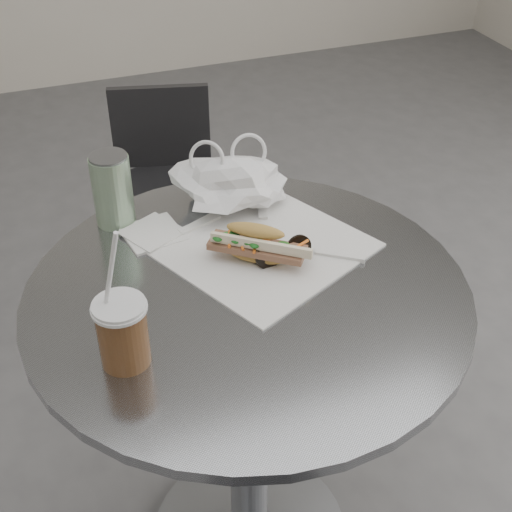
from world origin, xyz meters
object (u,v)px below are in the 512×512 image
object	(u,v)px
banh_mi	(256,244)
drink_can	(112,190)
sunglasses	(283,253)
chair_far	(167,224)
iced_coffee	(122,332)
cafe_table	(248,399)

from	to	relation	value
banh_mi	drink_can	size ratio (longest dim) A/B	1.51
sunglasses	drink_can	bearing A→B (deg)	132.93
chair_far	sunglasses	xyz separation A→B (m)	(0.03, -0.82, 0.45)
banh_mi	sunglasses	xyz separation A→B (m)	(0.04, -0.02, -0.02)
chair_far	sunglasses	size ratio (longest dim) A/B	6.33
iced_coffee	drink_can	bearing A→B (deg)	80.87
iced_coffee	sunglasses	xyz separation A→B (m)	(0.31, 0.15, -0.04)
chair_far	iced_coffee	bearing A→B (deg)	87.88
iced_coffee	drink_can	distance (m)	0.38
chair_far	sunglasses	distance (m)	0.94
chair_far	banh_mi	world-z (taller)	banh_mi
cafe_table	iced_coffee	bearing A→B (deg)	-156.84
chair_far	iced_coffee	distance (m)	1.12
chair_far	banh_mi	size ratio (longest dim) A/B	3.21
cafe_table	drink_can	xyz separation A→B (m)	(-0.17, 0.28, 0.35)
sunglasses	banh_mi	bearing A→B (deg)	152.65
cafe_table	iced_coffee	distance (m)	0.41
chair_far	sunglasses	world-z (taller)	sunglasses
drink_can	banh_mi	bearing A→B (deg)	-45.68
cafe_table	banh_mi	xyz separation A→B (m)	(0.04, 0.07, 0.31)
iced_coffee	chair_far	bearing A→B (deg)	73.77
drink_can	iced_coffee	bearing A→B (deg)	-99.13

